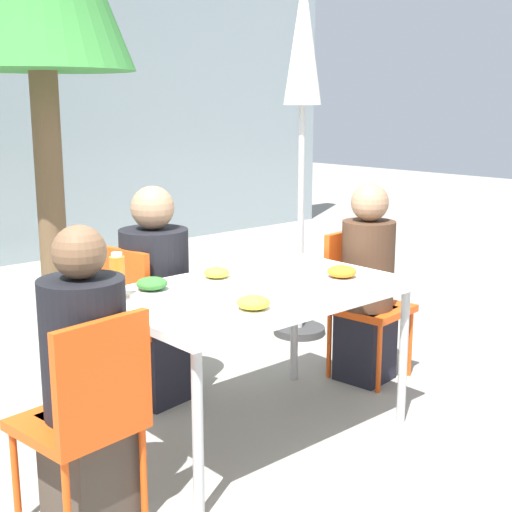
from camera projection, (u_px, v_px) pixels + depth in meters
ground_plane at (256, 434)px, 3.49m from camera, size 24.00×24.00×0.00m
dining_table at (256, 299)px, 3.34m from camera, size 1.41×0.89×0.74m
chair_left at (89, 409)px, 2.59m from camera, size 0.44×0.44×0.86m
person_left at (86, 385)px, 2.67m from camera, size 0.32×0.32×1.16m
chair_right at (360, 293)px, 4.18m from camera, size 0.44×0.44×0.86m
person_right at (367, 287)px, 4.07m from camera, size 0.30×0.30×1.15m
chair_far at (138, 312)px, 3.79m from camera, size 0.45×0.45×0.86m
person_far at (155, 301)px, 3.81m from camera, size 0.37×0.37×1.17m
closed_umbrella at (303, 79)px, 4.64m from camera, size 0.36×0.36×2.42m
plate_0 at (152, 287)px, 3.23m from camera, size 0.26×0.26×0.07m
plate_1 at (342, 275)px, 3.47m from camera, size 0.26×0.26×0.07m
plate_2 at (217, 276)px, 3.45m from camera, size 0.23×0.23×0.06m
plate_3 at (253, 306)px, 2.93m from camera, size 0.25×0.25×0.07m
bottle at (118, 278)px, 3.09m from camera, size 0.07×0.07×0.21m
drinking_cup at (292, 278)px, 3.32m from camera, size 0.07×0.07×0.09m
salad_bowl at (293, 266)px, 3.64m from camera, size 0.19×0.19×0.06m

